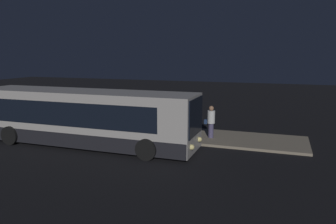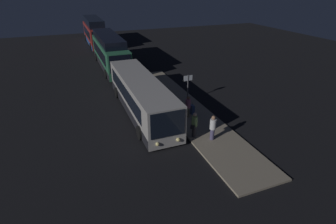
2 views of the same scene
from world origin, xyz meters
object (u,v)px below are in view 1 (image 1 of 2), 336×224
(passenger_boarding, at_px, (193,123))
(passenger_waiting, at_px, (150,117))
(sign_post, at_px, (115,102))
(passenger_with_bags, at_px, (211,121))
(suitcase, at_px, (149,124))
(bus_lead, at_px, (83,118))

(passenger_boarding, xyz_separation_m, passenger_waiting, (-2.76, 0.85, -0.04))
(passenger_waiting, height_order, sign_post, sign_post)
(passenger_with_bags, height_order, sign_post, sign_post)
(passenger_waiting, bearing_deg, passenger_with_bags, 86.49)
(suitcase, distance_m, sign_post, 2.95)
(bus_lead, distance_m, passenger_waiting, 3.85)
(passenger_with_bags, bearing_deg, sign_post, 104.26)
(passenger_boarding, xyz_separation_m, passenger_with_bags, (0.72, 0.97, -0.03))
(passenger_boarding, bearing_deg, sign_post, -64.63)
(suitcase, bearing_deg, passenger_waiting, -59.69)
(passenger_waiting, xyz_separation_m, suitcase, (-0.32, 0.54, -0.55))
(passenger_with_bags, distance_m, suitcase, 3.86)
(passenger_boarding, bearing_deg, bus_lead, -21.20)
(bus_lead, relative_size, passenger_with_bags, 6.79)
(passenger_waiting, distance_m, sign_post, 3.28)
(passenger_boarding, bearing_deg, passenger_with_bags, -170.09)
(passenger_waiting, bearing_deg, passenger_boarding, 67.44)
(bus_lead, height_order, passenger_boarding, bus_lead)
(passenger_boarding, relative_size, sign_post, 0.78)
(bus_lead, xyz_separation_m, sign_post, (-0.51, 4.33, 0.22))
(passenger_with_bags, bearing_deg, bus_lead, 142.80)
(passenger_waiting, height_order, suitcase, passenger_waiting)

